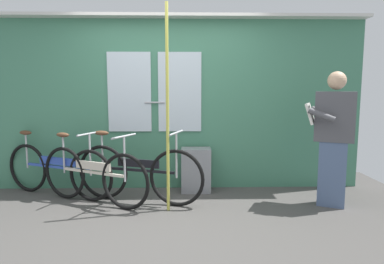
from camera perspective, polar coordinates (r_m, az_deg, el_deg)
The scene contains 8 objects.
ground_plane at distance 3.86m, azimuth -4.52°, elevation -14.67°, with size 6.43×4.08×0.04m, color #474442.
train_door_wall at distance 4.81m, azimuth -3.92°, elevation 5.29°, with size 5.43×0.28×2.41m.
bicycle_near_door at distance 4.39m, azimuth -16.36°, elevation -6.95°, with size 1.48×0.81×0.89m.
bicycle_leaning_behind at distance 4.32m, azimuth -9.10°, elevation -6.81°, with size 1.64×0.66×0.91m.
bicycle_by_pole at distance 4.85m, azimuth -21.73°, elevation -5.88°, with size 1.62×0.79×0.88m.
passenger_reading_newspaper at distance 4.39m, azimuth 22.63°, elevation -0.67°, with size 0.62×0.56×1.62m.
trash_bin_by_wall at distance 4.73m, azimuth 0.65°, elevation -6.39°, with size 0.40×0.28×0.61m, color gray.
handrail_pole at distance 3.87m, azimuth -4.15°, elevation 3.76°, with size 0.04×0.04×2.37m, color #C6C14C.
Camera 1 is at (0.22, -3.58, 1.42)m, focal length 31.72 mm.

